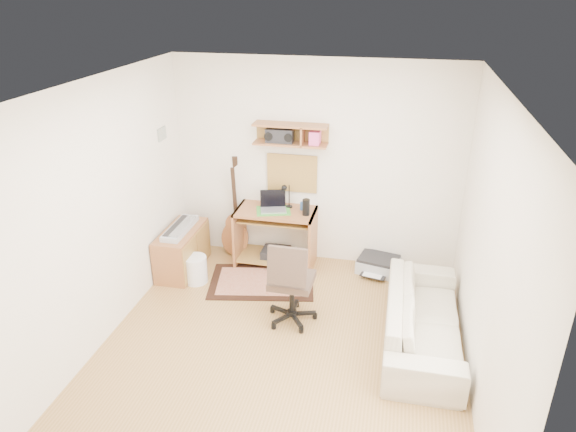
% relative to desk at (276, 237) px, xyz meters
% --- Properties ---
extents(floor, '(3.60, 4.00, 0.01)m').
position_rel_desk_xyz_m(floor, '(0.46, -1.73, -0.38)').
color(floor, '#A97D46').
rests_on(floor, ground).
extents(ceiling, '(3.60, 4.00, 0.01)m').
position_rel_desk_xyz_m(ceiling, '(0.46, -1.73, 2.23)').
color(ceiling, white).
rests_on(ceiling, ground).
extents(back_wall, '(3.60, 0.01, 2.60)m').
position_rel_desk_xyz_m(back_wall, '(0.46, 0.28, 0.93)').
color(back_wall, white).
rests_on(back_wall, ground).
extents(left_wall, '(0.01, 4.00, 2.60)m').
position_rel_desk_xyz_m(left_wall, '(-1.35, -1.73, 0.93)').
color(left_wall, white).
rests_on(left_wall, ground).
extents(right_wall, '(0.01, 4.00, 2.60)m').
position_rel_desk_xyz_m(right_wall, '(2.26, -1.73, 0.93)').
color(right_wall, white).
rests_on(right_wall, ground).
extents(wall_shelf, '(0.90, 0.25, 0.26)m').
position_rel_desk_xyz_m(wall_shelf, '(0.16, 0.15, 1.32)').
color(wall_shelf, '#9F6238').
rests_on(wall_shelf, back_wall).
extents(cork_board, '(0.64, 0.03, 0.49)m').
position_rel_desk_xyz_m(cork_board, '(0.16, 0.25, 0.79)').
color(cork_board, tan).
rests_on(cork_board, back_wall).
extents(wall_photo, '(0.02, 0.20, 0.15)m').
position_rel_desk_xyz_m(wall_photo, '(-1.33, -0.23, 1.34)').
color(wall_photo, '#4C8CBF').
rests_on(wall_photo, left_wall).
extents(desk, '(1.00, 0.55, 0.75)m').
position_rel_desk_xyz_m(desk, '(0.00, 0.00, 0.00)').
color(desk, '#9F6238').
rests_on(desk, floor).
extents(laptop, '(0.40, 0.40, 0.24)m').
position_rel_desk_xyz_m(laptop, '(-0.02, -0.02, 0.50)').
color(laptop, silver).
rests_on(laptop, desk).
extents(speaker, '(0.09, 0.09, 0.20)m').
position_rel_desk_xyz_m(speaker, '(0.40, -0.05, 0.48)').
color(speaker, black).
rests_on(speaker, desk).
extents(desk_lamp, '(0.10, 0.10, 0.31)m').
position_rel_desk_xyz_m(desk_lamp, '(0.15, 0.14, 0.53)').
color(desk_lamp, black).
rests_on(desk_lamp, desk).
extents(pencil_cup, '(0.07, 0.07, 0.10)m').
position_rel_desk_xyz_m(pencil_cup, '(0.33, 0.10, 0.42)').
color(pencil_cup, '#2D5187').
rests_on(pencil_cup, desk).
extents(boombox, '(0.33, 0.15, 0.17)m').
position_rel_desk_xyz_m(boombox, '(0.03, 0.15, 1.30)').
color(boombox, black).
rests_on(boombox, wall_shelf).
extents(rug, '(1.39, 1.06, 0.02)m').
position_rel_desk_xyz_m(rug, '(-0.06, -0.51, -0.37)').
color(rug, tan).
rests_on(rug, floor).
extents(task_chair, '(0.52, 0.52, 1.00)m').
position_rel_desk_xyz_m(task_chair, '(0.47, -1.19, 0.12)').
color(task_chair, '#3E2E24').
rests_on(task_chair, floor).
extents(cabinet, '(0.40, 0.90, 0.55)m').
position_rel_desk_xyz_m(cabinet, '(-1.12, -0.42, -0.10)').
color(cabinet, '#9F6238').
rests_on(cabinet, floor).
extents(music_keyboard, '(0.22, 0.71, 0.06)m').
position_rel_desk_xyz_m(music_keyboard, '(-1.12, -0.42, 0.21)').
color(music_keyboard, '#B2B5BA').
rests_on(music_keyboard, cabinet).
extents(guitar, '(0.39, 0.28, 1.35)m').
position_rel_desk_xyz_m(guitar, '(-0.60, 0.13, 0.30)').
color(guitar, '#A56032').
rests_on(guitar, floor).
extents(waste_basket, '(0.32, 0.32, 0.34)m').
position_rel_desk_xyz_m(waste_basket, '(-0.85, -0.67, -0.21)').
color(waste_basket, white).
rests_on(waste_basket, floor).
extents(printer, '(0.57, 0.48, 0.19)m').
position_rel_desk_xyz_m(printer, '(1.32, 0.07, -0.29)').
color(printer, '#A5A8AA').
rests_on(printer, floor).
extents(sofa, '(0.55, 1.88, 0.74)m').
position_rel_desk_xyz_m(sofa, '(1.84, -1.27, -0.01)').
color(sofa, '#C0B398').
rests_on(sofa, floor).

